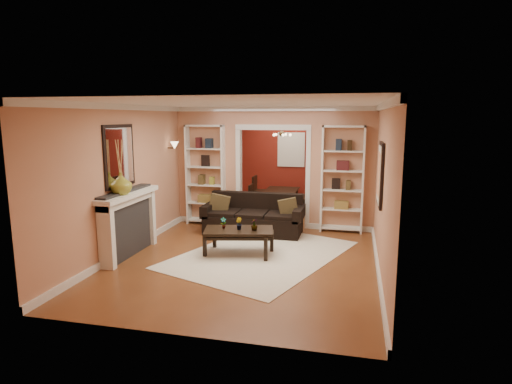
% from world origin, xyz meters
% --- Properties ---
extents(floor, '(8.00, 8.00, 0.00)m').
position_xyz_m(floor, '(0.00, 0.00, 0.00)').
color(floor, brown).
rests_on(floor, ground).
extents(ceiling, '(8.00, 8.00, 0.00)m').
position_xyz_m(ceiling, '(0.00, 0.00, 2.70)').
color(ceiling, white).
rests_on(ceiling, ground).
extents(wall_back, '(8.00, 0.00, 8.00)m').
position_xyz_m(wall_back, '(0.00, 4.00, 1.35)').
color(wall_back, tan).
rests_on(wall_back, ground).
extents(wall_front, '(8.00, 0.00, 8.00)m').
position_xyz_m(wall_front, '(0.00, -4.00, 1.35)').
color(wall_front, tan).
rests_on(wall_front, ground).
extents(wall_left, '(0.00, 8.00, 8.00)m').
position_xyz_m(wall_left, '(-2.25, 0.00, 1.35)').
color(wall_left, tan).
rests_on(wall_left, ground).
extents(wall_right, '(0.00, 8.00, 8.00)m').
position_xyz_m(wall_right, '(2.25, 0.00, 1.35)').
color(wall_right, tan).
rests_on(wall_right, ground).
extents(partition_wall, '(4.50, 0.15, 2.70)m').
position_xyz_m(partition_wall, '(0.00, 1.20, 1.35)').
color(partition_wall, tan).
rests_on(partition_wall, floor).
extents(red_back_panel, '(4.44, 0.04, 2.64)m').
position_xyz_m(red_back_panel, '(0.00, 3.97, 1.32)').
color(red_back_panel, maroon).
rests_on(red_back_panel, floor).
extents(dining_window, '(0.78, 0.03, 0.98)m').
position_xyz_m(dining_window, '(0.00, 3.93, 1.55)').
color(dining_window, '#8CA5CC').
rests_on(dining_window, wall_back).
extents(area_rug, '(3.44, 4.00, 0.01)m').
position_xyz_m(area_rug, '(0.21, -0.94, 0.01)').
color(area_rug, white).
rests_on(area_rug, floor).
extents(sofa, '(2.14, 0.92, 0.84)m').
position_xyz_m(sofa, '(-0.28, 0.45, 0.42)').
color(sofa, black).
rests_on(sofa, floor).
extents(pillow_left, '(0.44, 0.20, 0.42)m').
position_xyz_m(pillow_left, '(-1.04, 0.43, 0.62)').
color(pillow_left, brown).
rests_on(pillow_left, sofa).
extents(pillow_right, '(0.39, 0.16, 0.38)m').
position_xyz_m(pillow_right, '(0.48, 0.43, 0.60)').
color(pillow_right, brown).
rests_on(pillow_right, sofa).
extents(coffee_table, '(1.35, 0.92, 0.47)m').
position_xyz_m(coffee_table, '(-0.20, -1.01, 0.23)').
color(coffee_table, black).
rests_on(coffee_table, floor).
extents(plant_left, '(0.13, 0.12, 0.20)m').
position_xyz_m(plant_left, '(-0.49, -1.01, 0.57)').
color(plant_left, '#336626').
rests_on(plant_left, coffee_table).
extents(plant_center, '(0.15, 0.15, 0.22)m').
position_xyz_m(plant_center, '(-0.20, -1.01, 0.58)').
color(plant_center, '#336626').
rests_on(plant_center, coffee_table).
extents(plant_right, '(0.15, 0.15, 0.21)m').
position_xyz_m(plant_right, '(0.09, -1.01, 0.57)').
color(plant_right, '#336626').
rests_on(plant_right, coffee_table).
extents(bookshelf_left, '(0.90, 0.30, 2.30)m').
position_xyz_m(bookshelf_left, '(-1.55, 1.03, 1.15)').
color(bookshelf_left, white).
rests_on(bookshelf_left, floor).
extents(bookshelf_right, '(0.90, 0.30, 2.30)m').
position_xyz_m(bookshelf_right, '(1.55, 1.03, 1.15)').
color(bookshelf_right, white).
rests_on(bookshelf_right, floor).
extents(fireplace, '(0.32, 1.70, 1.16)m').
position_xyz_m(fireplace, '(-2.09, -1.50, 0.58)').
color(fireplace, white).
rests_on(fireplace, floor).
extents(vase, '(0.42, 0.42, 0.38)m').
position_xyz_m(vase, '(-2.09, -1.73, 1.35)').
color(vase, olive).
rests_on(vase, fireplace).
extents(mirror, '(0.03, 0.95, 1.10)m').
position_xyz_m(mirror, '(-2.23, -1.50, 1.80)').
color(mirror, silver).
rests_on(mirror, wall_left).
extents(wall_sconce, '(0.18, 0.18, 0.22)m').
position_xyz_m(wall_sconce, '(-2.15, 0.55, 1.83)').
color(wall_sconce, '#FFE0A5').
rests_on(wall_sconce, wall_left).
extents(framed_art, '(0.04, 0.85, 1.05)m').
position_xyz_m(framed_art, '(2.21, -1.00, 1.55)').
color(framed_art, black).
rests_on(framed_art, wall_right).
extents(dining_table, '(1.55, 0.86, 0.54)m').
position_xyz_m(dining_table, '(-0.07, 2.74, 0.27)').
color(dining_table, black).
rests_on(dining_table, floor).
extents(dining_chair_nw, '(0.44, 0.44, 0.76)m').
position_xyz_m(dining_chair_nw, '(-0.62, 2.44, 0.38)').
color(dining_chair_nw, black).
rests_on(dining_chair_nw, floor).
extents(dining_chair_ne, '(0.51, 0.51, 0.82)m').
position_xyz_m(dining_chair_ne, '(0.48, 2.44, 0.41)').
color(dining_chair_ne, black).
rests_on(dining_chair_ne, floor).
extents(dining_chair_sw, '(0.47, 0.47, 0.91)m').
position_xyz_m(dining_chair_sw, '(-0.62, 3.04, 0.45)').
color(dining_chair_sw, black).
rests_on(dining_chair_sw, floor).
extents(dining_chair_se, '(0.42, 0.42, 0.77)m').
position_xyz_m(dining_chair_se, '(0.48, 3.04, 0.38)').
color(dining_chair_se, black).
rests_on(dining_chair_se, floor).
extents(chandelier, '(0.50, 0.50, 0.30)m').
position_xyz_m(chandelier, '(0.00, 2.70, 2.02)').
color(chandelier, '#362918').
rests_on(chandelier, ceiling).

